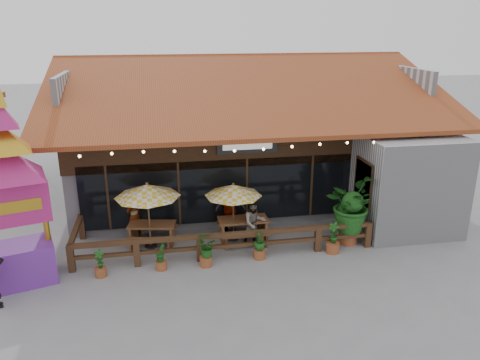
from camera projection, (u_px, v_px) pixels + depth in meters
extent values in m
plane|color=gray|center=(271.00, 248.00, 16.16)|extent=(100.00, 100.00, 0.00)
cube|color=#BCBCC2|center=(237.00, 143.00, 22.06)|extent=(14.00, 10.00, 4.00)
cube|color=#372311|center=(219.00, 146.00, 16.68)|extent=(11.00, 0.16, 1.60)
cube|color=black|center=(220.00, 191.00, 17.21)|extent=(10.00, 0.12, 2.40)
cube|color=#FBA571|center=(219.00, 189.00, 17.39)|extent=(9.80, 0.05, 2.20)
cube|color=#BCBCC2|center=(408.00, 184.00, 17.06)|extent=(3.50, 2.70, 3.60)
cube|color=red|center=(363.00, 183.00, 16.56)|extent=(0.06, 1.20, 1.50)
cube|color=#372311|center=(363.00, 183.00, 16.56)|extent=(0.04, 1.34, 1.64)
cube|color=brown|center=(252.00, 91.00, 17.86)|extent=(15.50, 7.05, 2.37)
cube|color=brown|center=(225.00, 73.00, 24.40)|extent=(15.50, 7.05, 2.37)
cube|color=brown|center=(237.00, 55.00, 20.77)|extent=(15.50, 0.30, 0.12)
cube|color=#BCBCC2|center=(76.00, 89.00, 20.04)|extent=(0.20, 9.00, 1.80)
cube|color=#BCBCC2|center=(381.00, 82.00, 22.35)|extent=(0.20, 9.00, 1.80)
cube|color=black|center=(247.00, 146.00, 16.74)|extent=(2.20, 0.10, 0.55)
cube|color=silver|center=(248.00, 146.00, 16.68)|extent=(1.80, 0.02, 0.25)
cube|color=#372311|center=(108.00, 198.00, 16.51)|extent=(0.08, 0.08, 2.40)
cube|color=#372311|center=(179.00, 194.00, 16.92)|extent=(0.08, 0.08, 2.40)
cube|color=#372311|center=(247.00, 190.00, 17.34)|extent=(0.08, 0.08, 2.40)
cube|color=#372311|center=(311.00, 186.00, 17.75)|extent=(0.08, 0.08, 2.40)
sphere|color=#E9BB80|center=(80.00, 156.00, 14.11)|extent=(0.09, 0.09, 0.09)
sphere|color=#E9BB80|center=(112.00, 154.00, 14.26)|extent=(0.09, 0.09, 0.09)
sphere|color=#E9BB80|center=(143.00, 152.00, 14.41)|extent=(0.09, 0.09, 0.09)
sphere|color=#E9BB80|center=(174.00, 151.00, 14.58)|extent=(0.09, 0.09, 0.09)
sphere|color=#E9BB80|center=(205.00, 151.00, 14.75)|extent=(0.09, 0.09, 0.09)
sphere|color=#E9BB80|center=(234.00, 151.00, 14.91)|extent=(0.09, 0.09, 0.09)
sphere|color=#E9BB80|center=(264.00, 149.00, 15.07)|extent=(0.09, 0.09, 0.09)
sphere|color=#E9BB80|center=(292.00, 147.00, 15.21)|extent=(0.09, 0.09, 0.09)
sphere|color=#E9BB80|center=(320.00, 144.00, 15.36)|extent=(0.09, 0.09, 0.09)
sphere|color=#E9BB80|center=(347.00, 143.00, 15.51)|extent=(0.09, 0.09, 0.09)
sphere|color=#E9BB80|center=(374.00, 142.00, 15.68)|extent=(0.09, 0.09, 0.09)
cube|color=#462B19|center=(71.00, 258.00, 14.48)|extent=(0.20, 0.20, 0.90)
cube|color=#462B19|center=(137.00, 253.00, 14.81)|extent=(0.20, 0.20, 0.90)
cube|color=#462B19|center=(200.00, 248.00, 15.14)|extent=(0.20, 0.20, 0.90)
cube|color=#462B19|center=(260.00, 243.00, 15.47)|extent=(0.20, 0.20, 0.90)
cube|color=#462B19|center=(318.00, 239.00, 15.80)|extent=(0.20, 0.20, 0.90)
cube|color=#462B19|center=(368.00, 235.00, 16.10)|extent=(0.20, 0.20, 0.90)
cube|color=#462B19|center=(227.00, 235.00, 15.16)|extent=(9.80, 0.16, 0.14)
cube|color=#462B19|center=(227.00, 246.00, 15.29)|extent=(9.80, 0.12, 0.12)
cube|color=#462B19|center=(76.00, 230.00, 15.51)|extent=(0.16, 2.50, 0.14)
cube|color=#462B19|center=(82.00, 227.00, 16.71)|extent=(0.20, 0.20, 0.90)
cylinder|color=brown|center=(149.00, 217.00, 15.86)|extent=(0.06, 0.06, 2.22)
cone|color=yellow|center=(147.00, 191.00, 15.56)|extent=(2.23, 2.23, 0.43)
sphere|color=brown|center=(147.00, 184.00, 15.48)|extent=(0.10, 0.10, 0.10)
cylinder|color=black|center=(151.00, 246.00, 16.21)|extent=(0.42, 0.42, 0.06)
cylinder|color=brown|center=(233.00, 213.00, 16.45)|extent=(0.05, 0.05, 2.01)
cone|color=yellow|center=(233.00, 190.00, 16.17)|extent=(2.40, 2.40, 0.39)
sphere|color=brown|center=(233.00, 184.00, 16.10)|extent=(0.09, 0.09, 0.09)
cylinder|color=black|center=(233.00, 239.00, 16.76)|extent=(0.38, 0.38, 0.05)
cube|color=brown|center=(152.00, 224.00, 16.19)|extent=(1.72, 1.03, 0.06)
cube|color=brown|center=(132.00, 234.00, 16.32)|extent=(0.21, 0.71, 0.74)
cube|color=brown|center=(173.00, 234.00, 16.31)|extent=(0.21, 0.71, 0.74)
cube|color=brown|center=(149.00, 239.00, 15.77)|extent=(1.63, 0.57, 0.05)
cube|color=brown|center=(155.00, 226.00, 16.81)|extent=(1.63, 0.57, 0.05)
cube|color=brown|center=(243.00, 220.00, 16.44)|extent=(1.74, 0.82, 0.07)
cube|color=brown|center=(222.00, 232.00, 16.44)|extent=(0.09, 0.76, 0.80)
cube|color=brown|center=(264.00, 229.00, 16.69)|extent=(0.09, 0.76, 0.80)
cube|color=brown|center=(246.00, 235.00, 15.98)|extent=(1.74, 0.31, 0.05)
cube|color=brown|center=(240.00, 221.00, 17.10)|extent=(1.74, 0.31, 0.05)
cube|color=#6B2998|center=(25.00, 263.00, 13.88)|extent=(1.91, 1.64, 1.22)
cube|color=#B1206E|center=(16.00, 205.00, 13.30)|extent=(1.83, 0.77, 1.22)
cube|color=gold|center=(15.00, 207.00, 13.16)|extent=(1.37, 0.44, 0.36)
cylinder|color=gold|center=(43.00, 210.00, 13.48)|extent=(0.16, 0.16, 2.04)
pyramid|color=#B1206E|center=(7.00, 150.00, 12.78)|extent=(3.05, 3.05, 0.81)
pyramid|color=gold|center=(3.00, 126.00, 12.57)|extent=(2.16, 2.16, 0.71)
cylinder|color=brown|center=(347.00, 236.00, 16.46)|extent=(0.67, 0.67, 0.49)
imported|color=#215E1B|center=(350.00, 203.00, 16.06)|extent=(2.26, 2.34, 2.00)
sphere|color=#215E1B|center=(355.00, 214.00, 16.10)|extent=(0.67, 0.67, 0.67)
sphere|color=#215E1B|center=(344.00, 206.00, 16.23)|extent=(0.58, 0.58, 0.58)
imported|color=#372311|center=(134.00, 216.00, 16.58)|extent=(0.74, 0.73, 1.72)
imported|color=#372311|center=(254.00, 223.00, 16.09)|extent=(0.91, 0.76, 1.70)
imported|color=#372311|center=(230.00, 209.00, 17.07)|extent=(1.12, 0.56, 1.84)
cylinder|color=brown|center=(101.00, 272.00, 14.29)|extent=(0.36, 0.36, 0.29)
imported|color=#215E1B|center=(99.00, 259.00, 14.15)|extent=(0.31, 0.21, 0.59)
cylinder|color=brown|center=(161.00, 265.00, 14.69)|extent=(0.35, 0.35, 0.28)
imported|color=#215E1B|center=(160.00, 253.00, 14.55)|extent=(0.35, 0.39, 0.59)
cylinder|color=brown|center=(206.00, 261.00, 14.90)|extent=(0.40, 0.40, 0.32)
imported|color=#215E1B|center=(206.00, 247.00, 14.74)|extent=(0.76, 0.72, 0.67)
cylinder|color=brown|center=(259.00, 254.00, 15.38)|extent=(0.40, 0.40, 0.32)
imported|color=#215E1B|center=(260.00, 240.00, 15.22)|extent=(0.50, 0.50, 0.66)
cylinder|color=brown|center=(333.00, 247.00, 15.77)|extent=(0.45, 0.45, 0.36)
imported|color=#215E1B|center=(334.00, 233.00, 15.59)|extent=(0.46, 0.47, 0.75)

